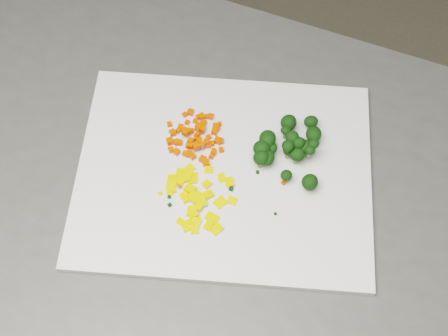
{
  "coord_description": "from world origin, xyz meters",
  "views": [
    {
      "loc": [
        0.03,
        -0.42,
        1.66
      ],
      "look_at": [
        0.05,
        -0.02,
        0.92
      ],
      "focal_mm": 50.0,
      "sensor_mm": 36.0,
      "label": 1
    }
  ],
  "objects_px": {
    "counter_block": "(221,298)",
    "broccoli_pile": "(295,147)",
    "cutting_board": "(224,173)",
    "carrot_pile": "(195,134)",
    "pepper_pile": "(198,197)"
  },
  "relations": [
    {
      "from": "counter_block",
      "to": "carrot_pile",
      "type": "xyz_separation_m",
      "value": [
        -0.03,
        0.09,
        0.47
      ]
    },
    {
      "from": "carrot_pile",
      "to": "broccoli_pile",
      "type": "bearing_deg",
      "value": -13.91
    },
    {
      "from": "cutting_board",
      "to": "carrot_pile",
      "type": "bearing_deg",
      "value": 125.72
    },
    {
      "from": "carrot_pile",
      "to": "broccoli_pile",
      "type": "xyz_separation_m",
      "value": [
        0.13,
        -0.03,
        0.01
      ]
    },
    {
      "from": "counter_block",
      "to": "broccoli_pile",
      "type": "height_order",
      "value": "broccoli_pile"
    },
    {
      "from": "pepper_pile",
      "to": "broccoli_pile",
      "type": "xyz_separation_m",
      "value": [
        0.13,
        0.06,
        0.02
      ]
    },
    {
      "from": "cutting_board",
      "to": "carrot_pile",
      "type": "relative_size",
      "value": 4.5
    },
    {
      "from": "counter_block",
      "to": "pepper_pile",
      "type": "xyz_separation_m",
      "value": [
        -0.03,
        -0.0,
        0.47
      ]
    },
    {
      "from": "pepper_pile",
      "to": "broccoli_pile",
      "type": "distance_m",
      "value": 0.15
    },
    {
      "from": "broccoli_pile",
      "to": "cutting_board",
      "type": "bearing_deg",
      "value": -168.12
    },
    {
      "from": "counter_block",
      "to": "carrot_pile",
      "type": "height_order",
      "value": "carrot_pile"
    },
    {
      "from": "cutting_board",
      "to": "pepper_pile",
      "type": "xyz_separation_m",
      "value": [
        -0.04,
        -0.04,
        0.01
      ]
    },
    {
      "from": "counter_block",
      "to": "cutting_board",
      "type": "distance_m",
      "value": 0.46
    },
    {
      "from": "carrot_pile",
      "to": "pepper_pile",
      "type": "bearing_deg",
      "value": -88.42
    },
    {
      "from": "counter_block",
      "to": "broccoli_pile",
      "type": "distance_m",
      "value": 0.5
    }
  ]
}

